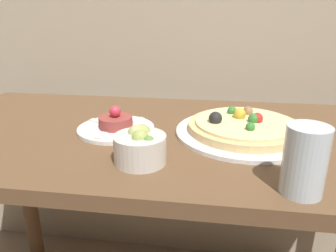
{
  "coord_description": "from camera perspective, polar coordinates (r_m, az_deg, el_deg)",
  "views": [
    {
      "loc": [
        0.12,
        -0.48,
        1.07
      ],
      "look_at": [
        0.01,
        0.27,
        0.8
      ],
      "focal_mm": 35.0,
      "sensor_mm": 36.0,
      "label": 1
    }
  ],
  "objects": [
    {
      "name": "dining_table",
      "position": [
        0.93,
        0.17,
        -7.33
      ],
      "size": [
        1.39,
        0.67,
        0.76
      ],
      "color": "brown",
      "rests_on": "ground_plane"
    },
    {
      "name": "drinking_glass",
      "position": [
        0.62,
        22.72,
        -5.58
      ],
      "size": [
        0.08,
        0.08,
        0.13
      ],
      "color": "silver",
      "rests_on": "dining_table"
    },
    {
      "name": "tartare_plate",
      "position": [
        0.89,
        -9.06,
        0.04
      ],
      "size": [
        0.21,
        0.21,
        0.07
      ],
      "color": "white",
      "rests_on": "dining_table"
    },
    {
      "name": "small_bowl",
      "position": [
        0.7,
        -4.89,
        -3.51
      ],
      "size": [
        0.11,
        0.11,
        0.08
      ],
      "color": "silver",
      "rests_on": "dining_table"
    },
    {
      "name": "pizza_plate",
      "position": [
        0.88,
        13.14,
        -0.36
      ],
      "size": [
        0.36,
        0.36,
        0.06
      ],
      "color": "white",
      "rests_on": "dining_table"
    }
  ]
}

